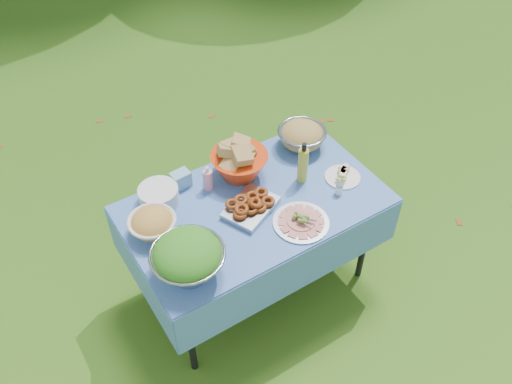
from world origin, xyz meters
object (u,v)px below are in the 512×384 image
picnic_table (255,246)px  charcuterie_platter (301,219)px  oil_bottle (303,162)px  pasta_bowl_steel (302,135)px  bread_bowl (239,160)px  plate_stack (159,195)px  salad_bowl (188,257)px

picnic_table → charcuterie_platter: (0.13, -0.26, 0.42)m
picnic_table → oil_bottle: oil_bottle is taller
pasta_bowl_steel → charcuterie_platter: size_ratio=0.96×
picnic_table → bread_bowl: bearing=77.9°
plate_stack → bread_bowl: bread_bowl is taller
picnic_table → bread_bowl: 0.56m
pasta_bowl_steel → charcuterie_platter: pasta_bowl_steel is taller
salad_bowl → pasta_bowl_steel: 1.17m
picnic_table → oil_bottle: 0.62m
salad_bowl → bread_bowl: 0.76m
salad_bowl → pasta_bowl_steel: salad_bowl is taller
salad_bowl → oil_bottle: 0.91m
pasta_bowl_steel → bread_bowl: bearing=-177.5°
plate_stack → pasta_bowl_steel: 0.97m
oil_bottle → picnic_table: bearing=-177.7°
picnic_table → pasta_bowl_steel: pasta_bowl_steel is taller
plate_stack → pasta_bowl_steel: (0.97, -0.04, 0.03)m
charcuterie_platter → oil_bottle: 0.36m
plate_stack → charcuterie_platter: (0.58, -0.57, -0.01)m
picnic_table → bread_bowl: bread_bowl is taller
salad_bowl → oil_bottle: (0.87, 0.25, 0.01)m
bread_bowl → pasta_bowl_steel: size_ratio=1.14×
plate_stack → bread_bowl: (0.50, -0.06, 0.07)m
plate_stack → charcuterie_platter: bearing=-44.6°
bread_bowl → oil_bottle: 0.37m
plate_stack → oil_bottle: size_ratio=0.83×
salad_bowl → charcuterie_platter: 0.67m
picnic_table → pasta_bowl_steel: (0.52, 0.27, 0.46)m
picnic_table → oil_bottle: size_ratio=5.33×
picnic_table → salad_bowl: salad_bowl is taller
bread_bowl → pasta_bowl_steel: (0.47, 0.02, -0.03)m
plate_stack → bread_bowl: size_ratio=0.67×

